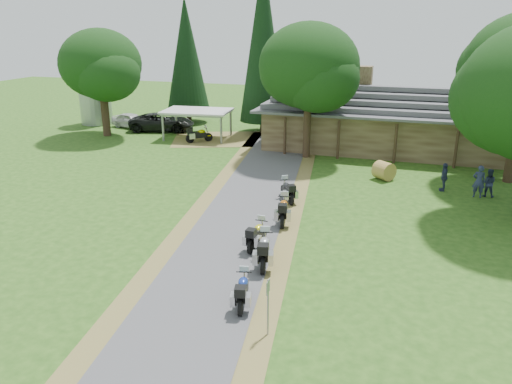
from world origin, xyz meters
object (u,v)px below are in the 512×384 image
(motorcycle_row_a, at_px, (243,289))
(motorcycle_carport_a, at_px, (199,134))
(lodge, at_px, (400,118))
(motorcycle_row_b, at_px, (264,248))
(hay_bale, at_px, (384,171))
(motorcycle_row_d, at_px, (283,209))
(silo, at_px, (94,92))
(carport, at_px, (198,124))
(motorcycle_row_c, at_px, (257,233))
(motorcycle_row_e, at_px, (287,190))
(car_dark_suv, at_px, (162,118))
(car_white_sedan, at_px, (131,119))

(motorcycle_row_a, relative_size, motorcycle_carport_a, 0.89)
(lodge, xyz_separation_m, motorcycle_carport_a, (-15.79, -2.73, -1.76))
(motorcycle_row_b, relative_size, hay_bale, 1.83)
(lodge, xyz_separation_m, hay_bale, (-0.42, -8.69, -1.87))
(motorcycle_row_d, distance_m, hay_bale, 9.80)
(silo, distance_m, motorcycle_row_d, 30.72)
(lodge, bearing_deg, carport, -175.21)
(motorcycle_carport_a, bearing_deg, carport, 76.73)
(motorcycle_row_c, bearing_deg, silo, 49.95)
(hay_bale, bearing_deg, motorcycle_row_a, -102.45)
(lodge, xyz_separation_m, motorcycle_row_b, (-4.27, -22.21, -1.73))
(motorcycle_row_e, relative_size, motorcycle_carport_a, 0.94)
(car_dark_suv, xyz_separation_m, motorcycle_carport_a, (5.10, -3.17, -0.52))
(motorcycle_row_e, distance_m, motorcycle_carport_a, 15.69)
(car_white_sedan, distance_m, car_dark_suv, 3.44)
(car_dark_suv, relative_size, motorcycle_row_d, 3.08)
(motorcycle_row_d, bearing_deg, motorcycle_row_a, 172.96)
(car_dark_suv, distance_m, hay_bale, 22.42)
(motorcycle_row_b, distance_m, motorcycle_row_d, 4.72)
(lodge, xyz_separation_m, motorcycle_row_d, (-4.68, -17.51, -1.75))
(motorcycle_row_a, xyz_separation_m, motorcycle_row_b, (-0.17, 3.17, 0.11))
(motorcycle_row_c, relative_size, motorcycle_row_d, 0.92)
(lodge, relative_size, motorcycle_row_d, 10.40)
(motorcycle_row_b, height_order, motorcycle_row_c, motorcycle_row_b)
(silo, bearing_deg, motorcycle_row_e, -34.38)
(motorcycle_row_b, distance_m, motorcycle_carport_a, 22.63)
(lodge, xyz_separation_m, silo, (-28.63, 1.59, 0.59))
(carport, height_order, motorcycle_carport_a, carport)
(silo, xyz_separation_m, motorcycle_row_c, (23.57, -22.27, -2.39))
(motorcycle_carport_a, relative_size, hay_bale, 1.75)
(car_white_sedan, height_order, motorcycle_row_e, car_white_sedan)
(car_white_sedan, relative_size, motorcycle_row_e, 2.74)
(motorcycle_row_a, bearing_deg, motorcycle_row_b, -9.99)
(motorcycle_row_a, bearing_deg, motorcycle_row_c, -1.63)
(carport, relative_size, car_white_sedan, 1.07)
(silo, height_order, motorcycle_row_a, silo)
(car_dark_suv, bearing_deg, lodge, -106.39)
(car_white_sedan, distance_m, motorcycle_row_e, 24.32)
(motorcycle_carport_a, distance_m, hay_bale, 16.49)
(motorcycle_row_c, xyz_separation_m, hay_bale, (4.63, 11.99, -0.07))
(car_white_sedan, xyz_separation_m, motorcycle_row_b, (20.01, -23.00, -0.15))
(car_white_sedan, height_order, motorcycle_row_a, car_white_sedan)
(motorcycle_row_e, xyz_separation_m, hay_bale, (4.86, 5.70, -0.07))
(motorcycle_row_b, bearing_deg, car_dark_suv, 22.44)
(silo, relative_size, motorcycle_row_a, 3.38)
(lodge, xyz_separation_m, carport, (-16.51, -1.38, -1.24))
(motorcycle_row_a, bearing_deg, carport, 14.32)
(motorcycle_row_a, distance_m, motorcycle_row_d, 7.89)
(motorcycle_row_d, distance_m, motorcycle_row_e, 3.19)
(motorcycle_carport_a, bearing_deg, car_dark_suv, 106.78)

